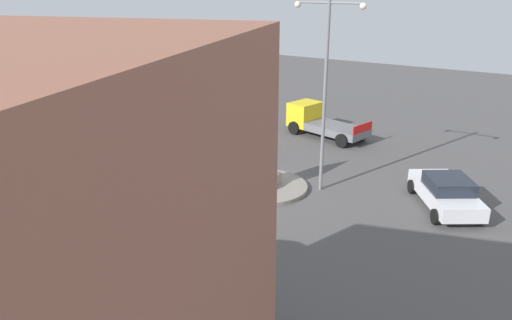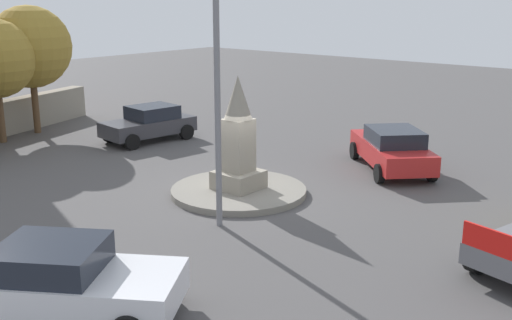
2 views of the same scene
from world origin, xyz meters
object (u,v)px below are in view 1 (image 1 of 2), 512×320
at_px(streetlamp, 326,79).
at_px(tree_far_corner, 41,237).
at_px(truck_yellow_parked_left, 320,121).
at_px(monument, 264,155).
at_px(car_white_waiting, 446,192).
at_px(tree_mid_cluster, 183,266).
at_px(car_red_far_side, 202,142).
at_px(car_dark_grey_parked_right, 89,222).

distance_m(streetlamp, tree_far_corner, 13.71).
relative_size(streetlamp, truck_yellow_parked_left, 1.58).
distance_m(monument, car_white_waiting, 8.14).
height_order(monument, tree_far_corner, tree_far_corner).
xyz_separation_m(monument, streetlamp, (2.32, 1.37, 3.56)).
bearing_deg(car_white_waiting, tree_mid_cluster, -102.74).
distance_m(monument, truck_yellow_parked_left, 9.43).
relative_size(monument, car_white_waiting, 0.74).
bearing_deg(truck_yellow_parked_left, tree_mid_cluster, -73.23).
distance_m(car_white_waiting, car_red_far_side, 13.22).
bearing_deg(tree_mid_cluster, monument, 112.77).
bearing_deg(tree_far_corner, tree_mid_cluster, 16.61).
relative_size(car_red_far_side, tree_far_corner, 0.87).
bearing_deg(truck_yellow_parked_left, monument, -80.95).
bearing_deg(car_red_far_side, tree_far_corner, -65.35).
xyz_separation_m(monument, tree_mid_cluster, (4.67, -11.12, 1.59)).
distance_m(streetlamp, car_dark_grey_parked_right, 11.40).
bearing_deg(streetlamp, tree_mid_cluster, -79.32).
bearing_deg(car_red_far_side, streetlamp, -6.78).
relative_size(monument, truck_yellow_parked_left, 0.63).
height_order(car_white_waiting, tree_mid_cluster, tree_mid_cluster).
height_order(streetlamp, car_white_waiting, streetlamp).
bearing_deg(monument, streetlamp, 30.57).
relative_size(car_white_waiting, car_red_far_side, 1.06).
distance_m(car_dark_grey_parked_right, truck_yellow_parked_left, 17.01).
height_order(car_white_waiting, car_dark_grey_parked_right, same).
height_order(streetlamp, tree_far_corner, streetlamp).
xyz_separation_m(car_white_waiting, car_red_far_side, (-13.22, -0.09, 0.02)).
bearing_deg(tree_mid_cluster, car_dark_grey_parked_right, 155.71).
xyz_separation_m(car_dark_grey_parked_right, tree_mid_cluster, (7.66, -3.46, 2.53)).
bearing_deg(car_white_waiting, tree_far_corner, -114.32).
distance_m(car_dark_grey_parked_right, tree_mid_cluster, 8.78).
distance_m(car_white_waiting, tree_mid_cluster, 14.08).
height_order(car_red_far_side, truck_yellow_parked_left, truck_yellow_parked_left).
bearing_deg(truck_yellow_parked_left, tree_far_corner, -83.04).
relative_size(truck_yellow_parked_left, tree_far_corner, 1.09).
relative_size(monument, tree_mid_cluster, 0.69).
height_order(monument, truck_yellow_parked_left, monument).
distance_m(car_red_far_side, truck_yellow_parked_left, 8.06).
distance_m(streetlamp, tree_mid_cluster, 12.86).
distance_m(monument, tree_mid_cluster, 12.17).
xyz_separation_m(car_white_waiting, truck_yellow_parked_left, (-9.20, 6.89, 0.15)).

